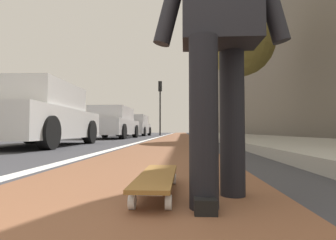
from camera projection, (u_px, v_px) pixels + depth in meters
ground_plane at (174, 140)px, 10.30m from camera, size 80.00×80.00×0.00m
bike_lane_paint at (179, 135)px, 24.27m from camera, size 56.00×1.81×0.00m
lane_stripe_white at (164, 135)px, 20.33m from camera, size 52.00×0.16×0.01m
sidewalk_curb at (223, 135)px, 18.12m from camera, size 52.00×3.20×0.14m
building_facade at (253, 70)px, 22.15m from camera, size 40.00×1.20×10.82m
skateboard at (157, 178)px, 1.54m from camera, size 0.84×0.21×0.11m
skater_person at (220, 23)px, 1.40m from camera, size 0.46×0.72×1.64m
parked_car_near at (37, 116)px, 6.37m from camera, size 4.07×2.02×1.49m
parked_car_mid at (113, 123)px, 12.82m from camera, size 4.39×1.95×1.49m
parked_car_far at (135, 126)px, 19.17m from camera, size 4.31×2.02×1.48m
traffic_light at (160, 98)px, 21.32m from camera, size 0.33×0.28×4.33m
street_tree_mid at (240, 43)px, 10.76m from camera, size 2.75×2.75×5.31m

